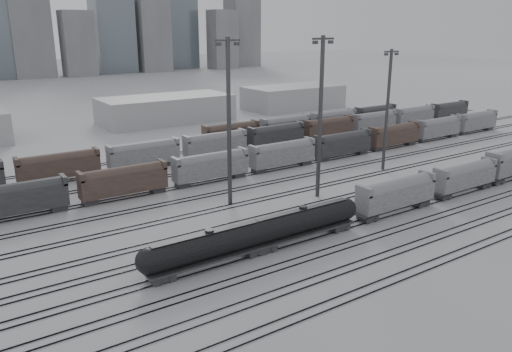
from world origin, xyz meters
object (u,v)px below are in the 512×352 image
tank_car_b (303,221)px  hopper_car_b (465,175)px  tank_car_a (210,246)px  hopper_car_a (396,193)px  light_mast_c (320,114)px

tank_car_b → hopper_car_b: bearing=-0.0°
tank_car_a → hopper_car_a: bearing=0.0°
hopper_car_a → hopper_car_b: 17.91m
tank_car_a → light_mast_c: (28.49, 13.06, 11.71)m
hopper_car_a → hopper_car_b: (17.91, -0.00, -0.13)m
tank_car_a → light_mast_c: size_ratio=0.70×
hopper_car_b → light_mast_c: size_ratio=0.54×
tank_car_a → hopper_car_b: 51.33m
tank_car_a → tank_car_b: 14.56m
hopper_car_a → light_mast_c: 17.81m
tank_car_a → hopper_car_b: bearing=-0.0°
tank_car_b → hopper_car_b: size_ratio=1.31×
light_mast_c → tank_car_a: bearing=-155.4°
tank_car_a → hopper_car_b: (51.33, -0.00, 0.53)m
hopper_car_a → light_mast_c: (-4.93, 13.06, 11.05)m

